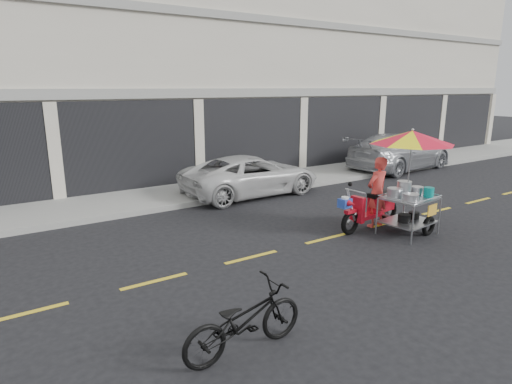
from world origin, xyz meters
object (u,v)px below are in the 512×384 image
silver_pickup (400,152)px  near_bicycle (244,320)px  food_vendor_rig (398,167)px  white_pickup (251,175)px

silver_pickup → near_bicycle: silver_pickup is taller
silver_pickup → food_vendor_rig: (-6.34, -5.02, 0.78)m
white_pickup → food_vendor_rig: size_ratio=1.74×
white_pickup → silver_pickup: silver_pickup is taller
near_bicycle → food_vendor_rig: 5.95m
near_bicycle → food_vendor_rig: (5.44, 2.16, 1.07)m
silver_pickup → near_bicycle: (-11.79, -7.18, -0.29)m
near_bicycle → food_vendor_rig: size_ratio=0.68×
food_vendor_rig → near_bicycle: bearing=-164.3°
white_pickup → near_bicycle: white_pickup is taller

